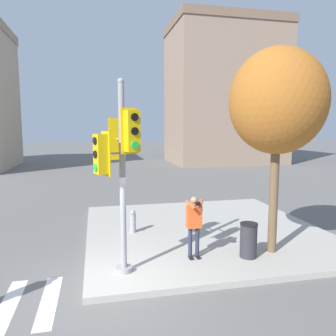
{
  "coord_description": "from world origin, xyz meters",
  "views": [
    {
      "loc": [
        -0.16,
        -7.11,
        3.67
      ],
      "look_at": [
        1.67,
        1.07,
        2.63
      ],
      "focal_mm": 35.0,
      "sensor_mm": 36.0,
      "label": 1
    }
  ],
  "objects_px": {
    "traffic_signal_pole": "(118,158)",
    "street_tree": "(277,102)",
    "person_photographer": "(194,221)",
    "fire_hydrant": "(133,221)",
    "trash_bin": "(249,240)"
  },
  "relations": [
    {
      "from": "person_photographer",
      "to": "street_tree",
      "type": "height_order",
      "value": "street_tree"
    },
    {
      "from": "street_tree",
      "to": "trash_bin",
      "type": "distance_m",
      "value": 3.82
    },
    {
      "from": "person_photographer",
      "to": "trash_bin",
      "type": "xyz_separation_m",
      "value": [
        1.46,
        -0.28,
        -0.54
      ]
    },
    {
      "from": "traffic_signal_pole",
      "to": "fire_hydrant",
      "type": "height_order",
      "value": "traffic_signal_pole"
    },
    {
      "from": "traffic_signal_pole",
      "to": "person_photographer",
      "type": "distance_m",
      "value": 2.75
    },
    {
      "from": "traffic_signal_pole",
      "to": "street_tree",
      "type": "relative_size",
      "value": 0.82
    },
    {
      "from": "street_tree",
      "to": "fire_hydrant",
      "type": "relative_size",
      "value": 7.27
    },
    {
      "from": "trash_bin",
      "to": "person_photographer",
      "type": "bearing_deg",
      "value": 169.05
    },
    {
      "from": "person_photographer",
      "to": "fire_hydrant",
      "type": "xyz_separation_m",
      "value": [
        -1.36,
        2.54,
        -0.63
      ]
    },
    {
      "from": "person_photographer",
      "to": "fire_hydrant",
      "type": "distance_m",
      "value": 2.95
    },
    {
      "from": "person_photographer",
      "to": "trash_bin",
      "type": "relative_size",
      "value": 1.78
    },
    {
      "from": "street_tree",
      "to": "fire_hydrant",
      "type": "bearing_deg",
      "value": 144.84
    },
    {
      "from": "person_photographer",
      "to": "street_tree",
      "type": "relative_size",
      "value": 0.3
    },
    {
      "from": "street_tree",
      "to": "fire_hydrant",
      "type": "distance_m",
      "value": 5.89
    },
    {
      "from": "traffic_signal_pole",
      "to": "trash_bin",
      "type": "distance_m",
      "value": 4.19
    }
  ]
}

